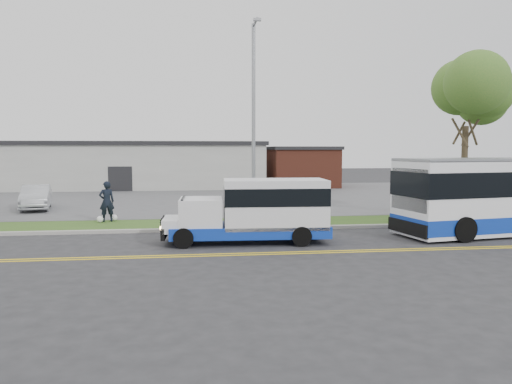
{
  "coord_description": "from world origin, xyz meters",
  "views": [
    {
      "loc": [
        0.04,
        -21.18,
        3.71
      ],
      "look_at": [
        3.11,
        2.76,
        1.6
      ],
      "focal_mm": 35.0,
      "sensor_mm": 36.0,
      "label": 1
    }
  ],
  "objects": [
    {
      "name": "lane_line_north",
      "position": [
        0.0,
        -3.85,
        0.01
      ],
      "size": [
        70.0,
        0.12,
        0.01
      ],
      "primitive_type": "cube",
      "color": "gold",
      "rests_on": "ground"
    },
    {
      "name": "grocery_bag_right",
      "position": [
        -3.86,
        4.25,
        0.26
      ],
      "size": [
        0.32,
        0.32,
        0.32
      ],
      "primitive_type": "sphere",
      "color": "white",
      "rests_on": "verge"
    },
    {
      "name": "grocery_bag_left",
      "position": [
        -4.46,
        3.75,
        0.26
      ],
      "size": [
        0.32,
        0.32,
        0.32
      ],
      "primitive_type": "sphere",
      "color": "white",
      "rests_on": "verge"
    },
    {
      "name": "parking_lot",
      "position": [
        0.0,
        17.0,
        0.05
      ],
      "size": [
        80.0,
        25.0,
        0.1
      ],
      "primitive_type": "cube",
      "color": "#4C4C4F",
      "rests_on": "ground"
    },
    {
      "name": "tree_east",
      "position": [
        14.0,
        3.0,
        6.2
      ],
      "size": [
        5.2,
        5.2,
        8.33
      ],
      "color": "#34281C",
      "rests_on": "verge"
    },
    {
      "name": "commercial_building",
      "position": [
        -6.0,
        27.0,
        2.18
      ],
      "size": [
        25.4,
        10.4,
        4.35
      ],
      "color": "#9E9E99",
      "rests_on": "ground"
    },
    {
      "name": "brick_wing",
      "position": [
        10.5,
        26.0,
        1.96
      ],
      "size": [
        6.3,
        7.3,
        3.9
      ],
      "color": "brown",
      "rests_on": "ground"
    },
    {
      "name": "ground",
      "position": [
        0.0,
        0.0,
        0.0
      ],
      "size": [
        140.0,
        140.0,
        0.0
      ],
      "primitive_type": "plane",
      "color": "#28282B",
      "rests_on": "ground"
    },
    {
      "name": "parked_car_a",
      "position": [
        -9.18,
        9.7,
        0.82
      ],
      "size": [
        2.4,
        4.62,
        1.45
      ],
      "primitive_type": "imported",
      "rotation": [
        0.0,
        0.0,
        0.21
      ],
      "color": "silver",
      "rests_on": "parking_lot"
    },
    {
      "name": "curb",
      "position": [
        0.0,
        1.1,
        0.07
      ],
      "size": [
        80.0,
        0.3,
        0.15
      ],
      "primitive_type": "cube",
      "color": "#9E9B93",
      "rests_on": "ground"
    },
    {
      "name": "pedestrian",
      "position": [
        -4.16,
        4.0,
        1.11
      ],
      "size": [
        0.85,
        0.69,
        2.01
      ],
      "primitive_type": "imported",
      "rotation": [
        0.0,
        0.0,
        3.47
      ],
      "color": "black",
      "rests_on": "verge"
    },
    {
      "name": "shuttle_bus",
      "position": [
        2.63,
        -1.83,
        1.33
      ],
      "size": [
        6.6,
        2.43,
        2.5
      ],
      "rotation": [
        0.0,
        0.0,
        -0.04
      ],
      "color": "#0F33A7",
      "rests_on": "ground"
    },
    {
      "name": "streetlight_near",
      "position": [
        3.0,
        2.73,
        5.23
      ],
      "size": [
        0.35,
        1.53,
        9.5
      ],
      "color": "gray",
      "rests_on": "verge"
    },
    {
      "name": "lane_line_south",
      "position": [
        0.0,
        -4.15,
        0.01
      ],
      "size": [
        70.0,
        0.12,
        0.01
      ],
      "primitive_type": "cube",
      "color": "gold",
      "rests_on": "ground"
    },
    {
      "name": "verge",
      "position": [
        0.0,
        2.9,
        0.05
      ],
      "size": [
        80.0,
        3.3,
        0.1
      ],
      "primitive_type": "cube",
      "color": "#2F4F1A",
      "rests_on": "ground"
    }
  ]
}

